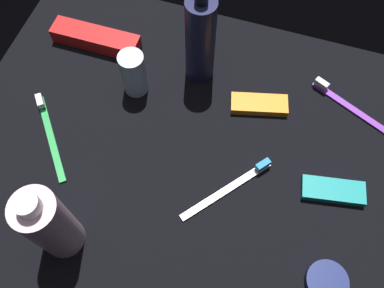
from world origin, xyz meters
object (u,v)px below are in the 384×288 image
lotion_bottle (200,40)px  deodorant_stick (134,73)px  toothbrush_white (232,186)px  toothbrush_green (49,132)px  toothpaste_box_red (96,39)px  cream_tin_left (326,282)px  toothbrush_purple (349,106)px  snack_bar_teal (333,191)px  bodywash_bottle (50,224)px  snack_bar_orange (259,104)px

lotion_bottle → deodorant_stick: bearing=-144.7°
toothbrush_white → toothbrush_green: same height
toothpaste_box_red → cream_tin_left: 60.62cm
toothbrush_purple → cream_tin_left: toothbrush_purple is taller
toothbrush_white → snack_bar_teal: size_ratio=1.42×
toothbrush_white → toothbrush_green: bearing=-179.8°
lotion_bottle → toothbrush_green: bearing=-135.5°
snack_bar_teal → cream_tin_left: 14.91cm
toothbrush_white → toothbrush_green: size_ratio=1.00×
lotion_bottle → toothpaste_box_red: 22.93cm
bodywash_bottle → toothbrush_green: 21.07cm
toothbrush_white → cream_tin_left: 20.59cm
toothbrush_white → toothpaste_box_red: size_ratio=0.84×
toothpaste_box_red → toothbrush_white: bearing=-32.6°
toothbrush_white → cream_tin_left: (17.69, -10.55, 0.22)cm
snack_bar_orange → cream_tin_left: 32.37cm
lotion_bottle → snack_bar_orange: lotion_bottle is taller
deodorant_stick → snack_bar_orange: bearing=7.6°
toothpaste_box_red → snack_bar_teal: toothpaste_box_red is taller
bodywash_bottle → snack_bar_orange: bodywash_bottle is taller
snack_bar_orange → deodorant_stick: bearing=173.1°
lotion_bottle → toothbrush_green: lotion_bottle is taller
deodorant_stick → toothbrush_white: 26.79cm
snack_bar_teal → toothbrush_white: bearing=-175.5°
snack_bar_orange → bodywash_bottle: bearing=-139.7°
toothbrush_purple → snack_bar_teal: bearing=-90.6°
deodorant_stick → cream_tin_left: deodorant_stick is taller
bodywash_bottle → snack_bar_teal: bearing=27.9°
lotion_bottle → toothpaste_box_red: (-21.60, 0.17, -7.68)cm
toothbrush_purple → toothbrush_green: same height
lotion_bottle → snack_bar_orange: size_ratio=2.00×
toothbrush_purple → snack_bar_teal: size_ratio=1.63×
deodorant_stick → toothpaste_box_red: 13.88cm
toothbrush_purple → snack_bar_orange: toothbrush_purple is taller
toothbrush_white → snack_bar_orange: bearing=88.2°
lotion_bottle → deodorant_stick: size_ratio=2.25×
toothbrush_white → toothbrush_purple: 27.33cm
lotion_bottle → snack_bar_teal: 34.23cm
bodywash_bottle → toothbrush_purple: bearing=44.2°
toothbrush_purple → toothpaste_box_red: bearing=-179.3°
deodorant_stick → toothbrush_white: bearing=-31.5°
deodorant_stick → cream_tin_left: size_ratio=1.45×
deodorant_stick → snack_bar_teal: (38.84, -9.54, -3.88)cm
deodorant_stick → toothbrush_green: bearing=-129.0°
toothbrush_white → cream_tin_left: bearing=-30.8°
toothbrush_green → snack_bar_teal: toothbrush_green is taller
lotion_bottle → toothbrush_purple: bearing=1.5°
toothbrush_green → snack_bar_teal: 50.31cm
lotion_bottle → toothbrush_white: lotion_bottle is taller
toothpaste_box_red → snack_bar_orange: 34.73cm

